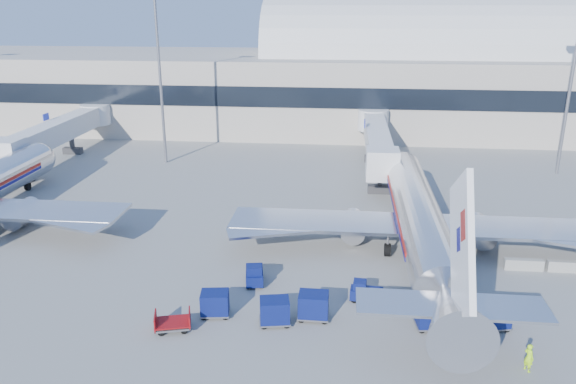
# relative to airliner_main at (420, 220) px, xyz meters

# --- Properties ---
(ground) EXTENTS (260.00, 260.00, 0.00)m
(ground) POSITION_rel_airliner_main_xyz_m (-10.00, -4.51, -2.93)
(ground) COLOR gray
(ground) RESTS_ON ground
(terminal) EXTENTS (170.00, 28.15, 21.00)m
(terminal) POSITION_rel_airliner_main_xyz_m (-23.60, 51.46, 4.60)
(terminal) COLOR #B2AA9E
(terminal) RESTS_ON ground
(airliner_main) EXTENTS (32.00, 37.26, 12.07)m
(airliner_main) POSITION_rel_airliner_main_xyz_m (0.00, 0.00, 0.00)
(airliner_main) COLOR silver
(airliner_main) RESTS_ON ground
(jetbridge_near) EXTENTS (4.40, 27.50, 6.25)m
(jetbridge_near) POSITION_rel_airliner_main_xyz_m (-2.40, 26.30, 1.00)
(jetbridge_near) COLOR silver
(jetbridge_near) RESTS_ON ground
(jetbridge_mid) EXTENTS (4.40, 27.50, 6.25)m
(jetbridge_mid) POSITION_rel_airliner_main_xyz_m (-44.40, 26.30, 1.00)
(jetbridge_mid) COLOR silver
(jetbridge_mid) RESTS_ON ground
(mast_west) EXTENTS (2.00, 1.20, 22.60)m
(mast_west) POSITION_rel_airliner_main_xyz_m (-30.00, 25.49, 11.87)
(mast_west) COLOR slate
(mast_west) RESTS_ON ground
(mast_east) EXTENTS (2.00, 1.20, 22.60)m
(mast_east) POSITION_rel_airliner_main_xyz_m (20.00, 25.49, 11.87)
(mast_east) COLOR slate
(mast_east) RESTS_ON ground
(barrier_near) EXTENTS (3.00, 0.55, 0.90)m
(barrier_near) POSITION_rel_airliner_main_xyz_m (8.00, -2.51, -2.48)
(barrier_near) COLOR #9E9E96
(barrier_near) RESTS_ON ground
(barrier_mid) EXTENTS (3.00, 0.55, 0.90)m
(barrier_mid) POSITION_rel_airliner_main_xyz_m (11.30, -2.51, -2.48)
(barrier_mid) COLOR #9E9E96
(barrier_mid) RESTS_ON ground
(tug_lead) EXTENTS (2.40, 1.36, 1.50)m
(tug_lead) POSITION_rel_airliner_main_xyz_m (-4.67, -8.69, -2.24)
(tug_lead) COLOR #0A1450
(tug_lead) RESTS_ON ground
(tug_right) EXTENTS (2.63, 2.23, 1.54)m
(tug_right) POSITION_rel_airliner_main_xyz_m (0.70, -8.29, -2.22)
(tug_right) COLOR #0A1450
(tug_right) RESTS_ON ground
(tug_left) EXTENTS (1.69, 2.73, 1.67)m
(tug_left) POSITION_rel_airliner_main_xyz_m (-12.92, -6.92, -2.17)
(tug_left) COLOR #0A1450
(tug_left) RESTS_ON ground
(cart_train_a) EXTENTS (2.11, 1.62, 1.84)m
(cart_train_a) POSITION_rel_airliner_main_xyz_m (-8.19, -11.45, -1.94)
(cart_train_a) COLOR #0A1450
(cart_train_a) RESTS_ON ground
(cart_train_b) EXTENTS (2.26, 1.87, 1.78)m
(cart_train_b) POSITION_rel_airliner_main_xyz_m (-10.69, -12.37, -1.98)
(cart_train_b) COLOR #0A1450
(cart_train_b) RESTS_ON ground
(cart_train_c) EXTENTS (2.14, 1.74, 1.72)m
(cart_train_c) POSITION_rel_airliner_main_xyz_m (-14.83, -11.74, -2.01)
(cart_train_c) COLOR #0A1450
(cart_train_c) RESTS_ON ground
(cart_solo_near) EXTENTS (2.23, 1.80, 1.82)m
(cart_solo_near) POSITION_rel_airliner_main_xyz_m (-0.45, -11.82, -1.96)
(cart_solo_near) COLOR #0A1450
(cart_solo_near) RESTS_ON ground
(cart_solo_far) EXTENTS (2.30, 1.92, 1.79)m
(cart_solo_far) POSITION_rel_airliner_main_xyz_m (3.49, -11.40, -1.97)
(cart_solo_far) COLOR #0A1450
(cart_solo_far) RESTS_ON ground
(cart_open_red) EXTENTS (2.61, 2.14, 0.61)m
(cart_open_red) POSITION_rel_airliner_main_xyz_m (-17.14, -13.76, -2.49)
(cart_open_red) COLOR slate
(cart_open_red) RESTS_ON ground
(ramp_worker) EXTENTS (0.67, 0.76, 1.74)m
(ramp_worker) POSITION_rel_airliner_main_xyz_m (4.43, -15.85, -2.06)
(ramp_worker) COLOR #9ADF17
(ramp_worker) RESTS_ON ground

